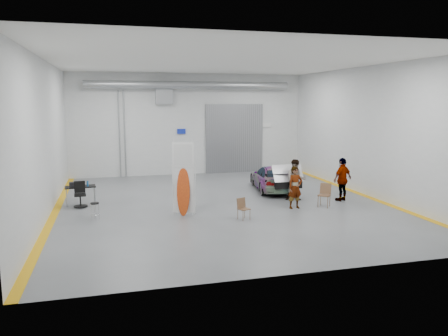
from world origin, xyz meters
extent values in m
plane|color=#5B5E62|center=(0.00, 0.00, 0.00)|extent=(16.00, 16.00, 0.00)
cube|color=silver|center=(-7.00, 0.00, 3.00)|extent=(0.02, 16.00, 6.00)
cube|color=silver|center=(7.00, 0.00, 3.00)|extent=(0.02, 16.00, 6.00)
cube|color=silver|center=(0.00, 8.00, 3.00)|extent=(14.00, 0.02, 6.00)
cube|color=silver|center=(0.00, -8.00, 3.00)|extent=(14.00, 0.02, 6.00)
cube|color=white|center=(0.00, 0.00, 6.00)|extent=(14.00, 16.00, 0.02)
cube|color=gray|center=(2.80, 7.92, 2.10)|extent=(3.60, 0.12, 4.20)
cube|color=gray|center=(-1.50, 7.92, 4.80)|extent=(1.00, 0.50, 1.20)
cylinder|color=gray|center=(0.00, 7.40, 5.30)|extent=(11.90, 0.44, 0.44)
cube|color=#162BB5|center=(-0.50, 7.92, 2.60)|extent=(0.50, 0.04, 0.30)
cube|color=white|center=(4.80, 7.92, 2.90)|extent=(0.70, 0.04, 0.25)
cylinder|color=gray|center=(-3.80, 7.92, 2.50)|extent=(0.08, 0.08, 5.00)
cylinder|color=gray|center=(-4.10, 7.92, 2.50)|extent=(0.08, 0.08, 5.00)
cube|color=#E4A40C|center=(-6.85, 0.00, 0.01)|extent=(0.30, 16.00, 0.01)
cube|color=#E4A40C|center=(6.85, 0.00, 0.01)|extent=(0.30, 16.00, 0.01)
imported|color=silver|center=(3.12, 2.19, 0.61)|extent=(2.32, 4.40, 1.22)
imported|color=#866149|center=(2.69, -1.55, 0.88)|extent=(0.70, 0.51, 1.76)
imported|color=#496885|center=(3.32, -0.21, 0.92)|extent=(1.06, 0.92, 1.84)
imported|color=brown|center=(5.28, -0.80, 0.97)|extent=(1.21, 0.87, 1.93)
cube|color=white|center=(-1.87, -1.49, 1.01)|extent=(0.83, 0.29, 1.82)
ellipsoid|color=orange|center=(-1.87, -1.57, 0.96)|extent=(0.55, 0.38, 1.92)
cube|color=white|center=(-1.87, -1.51, 2.37)|extent=(0.80, 0.28, 0.96)
cylinder|color=white|center=(-2.23, -1.49, 1.51)|extent=(0.02, 0.02, 3.03)
cylinder|color=white|center=(-1.52, -1.49, 1.51)|extent=(0.02, 0.02, 3.03)
cube|color=brown|center=(0.14, -2.69, 0.41)|extent=(0.48, 0.47, 0.04)
cube|color=brown|center=(0.14, -2.52, 0.62)|extent=(0.39, 0.21, 0.36)
cube|color=brown|center=(3.98, -1.64, 0.50)|extent=(0.64, 0.64, 0.04)
cube|color=brown|center=(3.98, -1.43, 0.75)|extent=(0.41, 0.38, 0.44)
cylinder|color=black|center=(-5.26, -1.30, 0.63)|extent=(0.32, 0.32, 0.05)
torus|color=silver|center=(-5.26, -1.30, 0.20)|extent=(0.33, 0.33, 0.02)
cylinder|color=gray|center=(-6.50, 1.14, 0.38)|extent=(0.03, 0.03, 0.75)
cylinder|color=gray|center=(-5.36, 1.14, 0.38)|extent=(0.03, 0.03, 0.75)
cylinder|color=gray|center=(-6.50, 1.66, 0.38)|extent=(0.03, 0.03, 0.75)
cylinder|color=gray|center=(-5.36, 1.66, 0.38)|extent=(0.03, 0.03, 0.75)
cube|color=black|center=(-5.93, 1.40, 0.77)|extent=(1.31, 0.75, 0.04)
cylinder|color=#1C60A8|center=(-5.62, 1.30, 0.91)|extent=(0.08, 0.08, 0.23)
cube|color=black|center=(-6.19, 1.45, 0.89)|extent=(0.36, 0.23, 0.19)
cylinder|color=black|center=(-5.92, 0.87, 0.04)|extent=(0.56, 0.56, 0.04)
cylinder|color=black|center=(-5.92, 0.87, 0.28)|extent=(0.06, 0.06, 0.48)
cube|color=black|center=(-5.92, 0.87, 0.52)|extent=(0.50, 0.50, 0.07)
cube|color=black|center=(-5.92, 1.10, 0.83)|extent=(0.45, 0.09, 0.50)
cube|color=silver|center=(3.12, 0.34, 1.24)|extent=(1.42, 0.86, 0.04)
camera|label=1|loc=(-4.58, -17.87, 4.43)|focal=35.00mm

